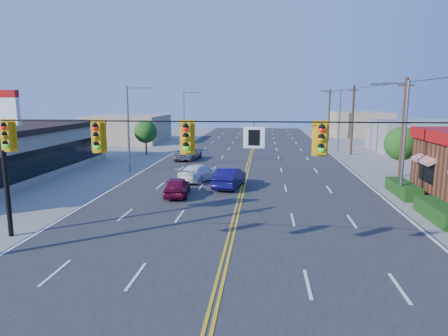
# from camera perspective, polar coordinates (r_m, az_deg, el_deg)

# --- Properties ---
(ground) EXTENTS (160.00, 160.00, 0.00)m
(ground) POSITION_cam_1_polar(r_m,az_deg,el_deg) (15.61, -0.55, -15.91)
(ground) COLOR gray
(ground) RESTS_ON ground
(road) EXTENTS (20.00, 120.00, 0.06)m
(road) POSITION_cam_1_polar(r_m,az_deg,el_deg) (34.68, 3.08, -1.41)
(road) COLOR #2D2D30
(road) RESTS_ON ground
(signal_span) EXTENTS (24.32, 0.34, 9.00)m
(signal_span) POSITION_cam_1_polar(r_m,az_deg,el_deg) (14.20, -1.06, 2.16)
(signal_span) COLOR #47301E
(signal_span) RESTS_ON ground
(pizza_hut_sign) EXTENTS (1.90, 0.30, 6.85)m
(pizza_hut_sign) POSITION_cam_1_polar(r_m,az_deg,el_deg) (21.98, -29.18, 4.42)
(pizza_hut_sign) COLOR black
(pizza_hut_sign) RESTS_ON ground
(streetlight_se) EXTENTS (2.55, 0.25, 8.00)m
(streetlight_se) POSITION_cam_1_polar(r_m,az_deg,el_deg) (29.55, 24.04, 4.59)
(streetlight_se) COLOR gray
(streetlight_se) RESTS_ON ground
(streetlight_ne) EXTENTS (2.55, 0.25, 8.00)m
(streetlight_ne) POSITION_cam_1_polar(r_m,az_deg,el_deg) (52.84, 15.94, 7.00)
(streetlight_ne) COLOR gray
(streetlight_ne) RESTS_ON ground
(streetlight_sw) EXTENTS (2.55, 0.25, 8.00)m
(streetlight_sw) POSITION_cam_1_polar(r_m,az_deg,el_deg) (38.10, -13.24, 6.16)
(streetlight_sw) COLOR gray
(streetlight_sw) RESTS_ON ground
(streetlight_nw) EXTENTS (2.55, 0.25, 8.00)m
(streetlight_nw) POSITION_cam_1_polar(r_m,az_deg,el_deg) (63.23, -5.56, 7.73)
(streetlight_nw) COLOR gray
(streetlight_nw) RESTS_ON ground
(utility_pole_near) EXTENTS (0.28, 0.28, 8.40)m
(utility_pole_near) POSITION_cam_1_polar(r_m,az_deg,el_deg) (33.80, 24.18, 4.60)
(utility_pole_near) COLOR #47301E
(utility_pole_near) RESTS_ON ground
(utility_pole_mid) EXTENTS (0.28, 0.28, 8.40)m
(utility_pole_mid) POSITION_cam_1_polar(r_m,az_deg,el_deg) (51.16, 17.87, 6.47)
(utility_pole_mid) COLOR #47301E
(utility_pole_mid) RESTS_ON ground
(utility_pole_far) EXTENTS (0.28, 0.28, 8.40)m
(utility_pole_far) POSITION_cam_1_polar(r_m,az_deg,el_deg) (68.85, 14.77, 7.36)
(utility_pole_far) COLOR #47301E
(utility_pole_far) RESTS_ON ground
(tree_kfc_rear) EXTENTS (2.94, 2.94, 4.41)m
(tree_kfc_rear) POSITION_cam_1_polar(r_m,az_deg,el_deg) (38.10, 24.03, 3.19)
(tree_kfc_rear) COLOR #47301E
(tree_kfc_rear) RESTS_ON ground
(tree_west) EXTENTS (2.80, 2.80, 4.20)m
(tree_west) POSITION_cam_1_polar(r_m,az_deg,el_deg) (50.29, -11.13, 5.10)
(tree_west) COLOR #47301E
(tree_west) RESTS_ON ground
(bld_east_mid) EXTENTS (12.00, 10.00, 4.00)m
(bld_east_mid) POSITION_cam_1_polar(r_m,az_deg,el_deg) (57.92, 26.47, 4.07)
(bld_east_mid) COLOR gray
(bld_east_mid) RESTS_ON ground
(bld_west_far) EXTENTS (11.00, 12.00, 4.20)m
(bld_west_far) POSITION_cam_1_polar(r_m,az_deg,el_deg) (65.78, -13.45, 5.49)
(bld_west_far) COLOR tan
(bld_west_far) RESTS_ON ground
(bld_east_far) EXTENTS (10.00, 10.00, 4.40)m
(bld_east_far) POSITION_cam_1_polar(r_m,az_deg,el_deg) (78.09, 18.76, 5.95)
(bld_east_far) COLOR tan
(bld_east_far) RESTS_ON ground
(car_magenta) EXTENTS (1.94, 4.09, 1.35)m
(car_magenta) POSITION_cam_1_polar(r_m,az_deg,el_deg) (28.23, -6.72, -2.72)
(car_magenta) COLOR maroon
(car_magenta) RESTS_ON ground
(car_blue) EXTENTS (2.33, 4.87, 1.54)m
(car_blue) POSITION_cam_1_polar(r_m,az_deg,el_deg) (30.71, 0.78, -1.46)
(car_blue) COLOR #110D4E
(car_blue) RESTS_ON ground
(car_white) EXTENTS (3.52, 5.12, 1.38)m
(car_white) POSITION_cam_1_polar(r_m,az_deg,el_deg) (33.23, -3.56, -0.75)
(car_white) COLOR white
(car_white) RESTS_ON ground
(car_silver) EXTENTS (2.78, 5.00, 1.32)m
(car_silver) POSITION_cam_1_polar(r_m,az_deg,el_deg) (44.86, -5.14, 1.96)
(car_silver) COLOR gray
(car_silver) RESTS_ON ground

